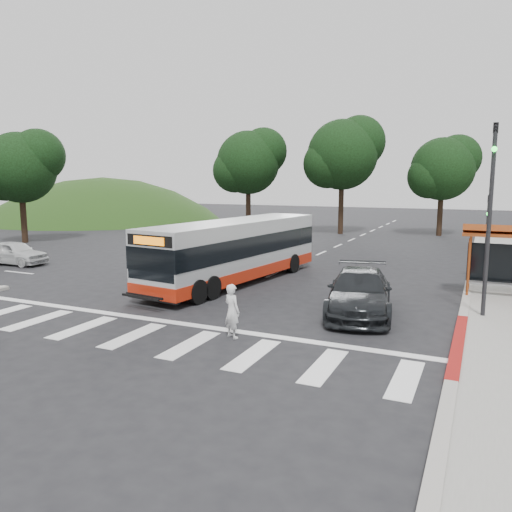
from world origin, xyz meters
The scene contains 15 objects.
ground centered at (0.00, 0.00, 0.00)m, with size 140.00×140.00×0.00m, color black.
curb_east centered at (9.00, 8.00, 0.07)m, with size 0.30×40.00×0.15m, color #9E9991.
curb_east_red centered at (9.00, -2.00, 0.08)m, with size 0.32×6.00×0.15m, color maroon.
hillside_nw centered at (-32.00, 30.00, 0.00)m, with size 44.00×44.00×10.00m, color #1C3B12.
crosswalk_ladder centered at (0.00, -5.00, 0.01)m, with size 18.00×2.60×0.01m, color silver.
traffic_signal_ne_tall centered at (9.60, 1.49, 3.88)m, with size 0.18×0.37×6.50m.
traffic_signal_ne_short centered at (9.60, 8.49, 2.48)m, with size 0.18×0.37×4.00m.
tree_north_a centered at (-1.92, 26.07, 6.92)m, with size 6.60×6.15×10.17m.
tree_north_b centered at (6.07, 28.06, 5.66)m, with size 5.72×5.33×8.43m.
tree_north_c centered at (-9.92, 24.06, 6.29)m, with size 6.16×5.74×9.30m.
tree_west_a centered at (-21.93, 10.06, 5.66)m, with size 5.72×5.33×8.43m.
transit_bus centered at (-0.83, 3.46, 1.42)m, with size 2.39×11.01×2.84m, color #BBBEC0, non-canonical shape.
pedestrian centered at (2.80, -3.89, 0.82)m, with size 0.60×0.39×1.63m, color silver.
dark_sedan centered at (5.62, 0.40, 0.77)m, with size 2.16×5.32×1.54m, color black.
west_car_white centered at (-14.23, 2.67, 0.66)m, with size 1.57×3.89×1.33m, color silver.
Camera 1 is at (9.46, -16.67, 4.67)m, focal length 35.00 mm.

